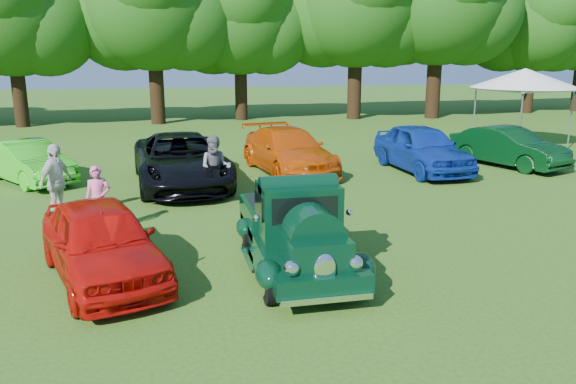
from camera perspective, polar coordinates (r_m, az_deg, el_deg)
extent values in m
plane|color=#2C5213|center=(10.50, -1.95, -8.08)|extent=(120.00, 120.00, 0.00)
cylinder|color=black|center=(9.11, -1.79, -9.35)|extent=(0.20, 0.66, 0.66)
cylinder|color=black|center=(9.47, 7.20, -8.53)|extent=(0.20, 0.66, 0.66)
cylinder|color=black|center=(11.48, -4.15, -4.41)|extent=(0.20, 0.66, 0.66)
cylinder|color=black|center=(11.77, 3.06, -3.93)|extent=(0.20, 0.66, 0.66)
cube|color=black|center=(10.43, 0.87, -5.49)|extent=(1.54, 4.04, 0.31)
cube|color=black|center=(9.21, 2.61, -5.81)|extent=(0.99, 1.30, 0.56)
cube|color=black|center=(10.12, 1.04, -2.15)|extent=(1.40, 1.03, 1.08)
cube|color=black|center=(9.61, 1.72, -1.86)|extent=(1.17, 0.05, 0.47)
cube|color=black|center=(11.50, -0.52, -2.32)|extent=(1.54, 1.84, 0.52)
cube|color=black|center=(11.43, -0.53, -1.11)|extent=(1.33, 1.62, 0.04)
ellipsoid|color=black|center=(9.04, -1.97, -8.37)|extent=(0.45, 0.77, 0.45)
ellipsoid|color=black|center=(9.42, 7.39, -7.55)|extent=(0.45, 0.77, 0.45)
ellipsoid|color=black|center=(11.42, -4.44, -3.66)|extent=(0.34, 0.65, 0.38)
ellipsoid|color=black|center=(11.73, 3.32, -3.16)|extent=(0.34, 0.65, 0.38)
ellipsoid|color=white|center=(8.64, 3.76, -7.94)|extent=(0.36, 0.11, 0.54)
sphere|color=white|center=(8.56, 0.39, -7.74)|extent=(0.25, 0.25, 0.25)
sphere|color=white|center=(8.82, 6.82, -7.17)|extent=(0.25, 0.25, 0.25)
cube|color=white|center=(8.68, 3.97, -10.79)|extent=(1.45, 0.10, 0.10)
cube|color=white|center=(12.47, -1.39, -2.75)|extent=(1.45, 0.10, 0.10)
imported|color=#B40C07|center=(10.49, -18.43, -4.77)|extent=(2.86, 4.42, 1.40)
imported|color=green|center=(19.29, -24.92, 2.79)|extent=(3.45, 4.02, 1.31)
imported|color=black|center=(17.33, -10.80, 3.18)|extent=(3.04, 5.86, 1.58)
imported|color=#B94206|center=(19.00, 0.05, 4.20)|extent=(2.84, 5.37, 1.48)
imported|color=navy|center=(19.73, 13.47, 4.36)|extent=(2.11, 4.77, 1.60)
imported|color=black|center=(21.57, 21.47, 4.28)|extent=(2.86, 4.47, 1.39)
imported|color=#DF5C8F|center=(13.21, -18.71, -0.73)|extent=(0.57, 0.39, 1.53)
imported|color=slate|center=(15.47, -7.36, 2.42)|extent=(0.99, 0.85, 1.78)
imported|color=beige|center=(14.60, -22.51, 0.93)|extent=(0.93, 1.16, 1.85)
cube|color=silver|center=(26.32, 22.84, 9.64)|extent=(3.51, 3.51, 0.12)
cone|color=silver|center=(26.30, 22.93, 10.62)|extent=(5.15, 5.15, 0.81)
cylinder|color=slate|center=(24.49, 22.52, 6.45)|extent=(0.06, 0.06, 2.43)
cylinder|color=slate|center=(26.50, 18.38, 7.28)|extent=(0.06, 0.06, 2.43)
cylinder|color=slate|center=(26.48, 26.77, 6.50)|extent=(0.06, 0.06, 2.43)
cylinder|color=slate|center=(28.34, 22.64, 7.30)|extent=(0.06, 0.06, 2.43)
cylinder|color=black|center=(34.47, -25.62, 9.09)|extent=(0.75, 0.75, 3.74)
sphere|color=#184B10|center=(34.48, -26.39, 16.14)|extent=(6.84, 6.84, 6.84)
cylinder|color=black|center=(33.44, -13.19, 10.26)|extent=(0.82, 0.82, 4.09)
sphere|color=#184B10|center=(33.51, -13.65, 18.23)|extent=(7.48, 7.48, 7.48)
cylinder|color=black|center=(34.74, -4.79, 10.38)|extent=(0.74, 0.74, 3.71)
sphere|color=#184B10|center=(34.75, -4.94, 17.35)|extent=(6.78, 6.78, 6.78)
cylinder|color=black|center=(35.40, 6.77, 10.84)|extent=(0.85, 0.85, 4.26)
sphere|color=#184B10|center=(35.49, 7.00, 18.69)|extent=(7.78, 7.78, 7.78)
cylinder|color=black|center=(36.73, 14.58, 10.73)|extent=(0.88, 0.88, 4.42)
cylinder|color=black|center=(42.20, 23.26, 9.97)|extent=(0.75, 0.75, 3.77)
sphere|color=#184B10|center=(42.21, 23.84, 15.78)|extent=(6.90, 6.90, 6.90)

